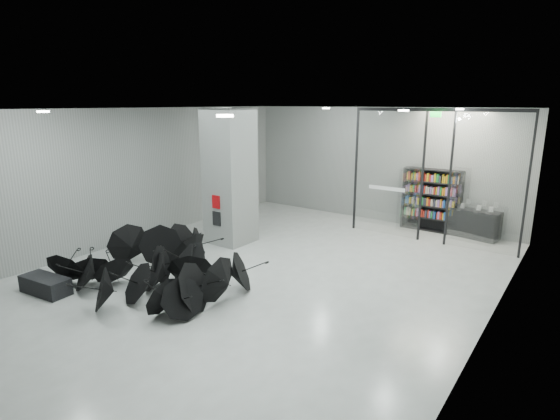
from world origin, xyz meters
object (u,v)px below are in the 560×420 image
Objects in this scene: bench at (45,285)px; umbrella_cluster at (162,272)px; bookshelf at (431,200)px; column at (230,177)px; shop_counter at (474,223)px.

bench is 0.25× the size of umbrella_cluster.
umbrella_cluster is at bearing -113.31° from bookshelf.
bookshelf reaches higher than bench.
umbrella_cluster is (0.93, -3.42, -1.69)m from column.
bookshelf is 1.38× the size of shop_counter.
umbrella_cluster is at bearing -110.52° from shop_counter.
column is 6.65m from bookshelf.
umbrella_cluster is (1.75, 1.84, 0.12)m from bench.
bench is (-0.82, -5.27, -1.81)m from column.
umbrella_cluster reaches higher than shop_counter.
bookshelf is at bearing 46.21° from column.
bench is at bearing -117.60° from bookshelf.
column is at bearing -130.28° from shop_counter.
bookshelf is 1.49m from shop_counter.
column reaches higher than bench.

